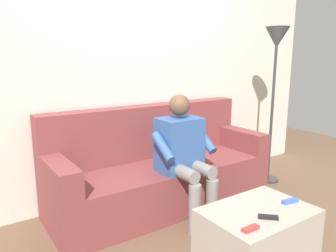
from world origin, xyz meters
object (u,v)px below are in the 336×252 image
(person_solo_seated, at_px, (183,151))
(remote_blue, at_px, (290,201))
(remote_black, at_px, (268,217))
(coffee_table, at_px, (257,238))
(floor_lamp, at_px, (276,55))
(couch, at_px, (159,171))
(remote_red, at_px, (251,229))

(person_solo_seated, bearing_deg, remote_blue, 105.17)
(person_solo_seated, relative_size, remote_black, 9.04)
(coffee_table, xyz_separation_m, remote_black, (0.05, 0.12, 0.22))
(remote_blue, xyz_separation_m, floor_lamp, (-1.09, -1.05, 0.98))
(coffee_table, xyz_separation_m, floor_lamp, (-1.35, -0.99, 1.20))
(coffee_table, height_order, floor_lamp, floor_lamp)
(couch, relative_size, remote_red, 18.79)
(remote_red, bearing_deg, floor_lamp, 36.60)
(couch, distance_m, remote_black, 1.31)
(person_solo_seated, bearing_deg, remote_black, 86.25)
(couch, bearing_deg, floor_lamp, 171.57)
(remote_red, relative_size, floor_lamp, 0.07)
(couch, xyz_separation_m, remote_red, (0.24, 1.34, 0.10))
(couch, relative_size, coffee_table, 2.95)
(couch, xyz_separation_m, remote_blue, (-0.26, 1.25, 0.10))
(couch, bearing_deg, coffee_table, 90.00)
(remote_blue, bearing_deg, couch, -67.65)
(coffee_table, relative_size, remote_black, 5.98)
(remote_red, height_order, remote_black, remote_black)
(person_solo_seated, bearing_deg, couch, -87.52)
(coffee_table, distance_m, remote_black, 0.25)
(floor_lamp, bearing_deg, coffee_table, 36.39)
(remote_black, bearing_deg, remote_red, 54.15)
(couch, bearing_deg, remote_red, 79.84)
(couch, relative_size, floor_lamp, 1.24)
(remote_red, bearing_deg, couch, 80.77)
(couch, distance_m, person_solo_seated, 0.45)
(person_solo_seated, bearing_deg, coffee_table, 88.95)
(remote_blue, height_order, remote_red, remote_blue)
(couch, distance_m, floor_lamp, 1.74)
(couch, height_order, remote_black, couch)
(remote_black, bearing_deg, remote_blue, -123.39)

